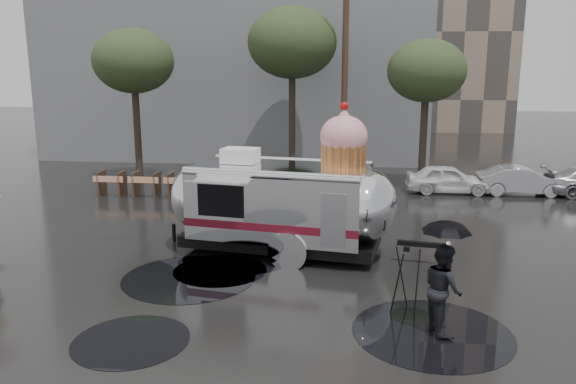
# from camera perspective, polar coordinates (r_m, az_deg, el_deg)

# --- Properties ---
(ground) EXTENTS (120.00, 120.00, 0.00)m
(ground) POSITION_cam_1_polar(r_m,az_deg,el_deg) (13.42, -6.51, -10.53)
(ground) COLOR black
(ground) RESTS_ON ground
(puddles) EXTENTS (9.05, 9.51, 0.01)m
(puddles) POSITION_cam_1_polar(r_m,az_deg,el_deg) (14.14, -2.77, -9.19)
(puddles) COLOR black
(puddles) RESTS_ON ground
(grey_building) EXTENTS (22.00, 12.00, 13.00)m
(grey_building) POSITION_cam_1_polar(r_m,az_deg,el_deg) (36.68, -4.46, 14.48)
(grey_building) COLOR slate
(grey_building) RESTS_ON ground
(utility_pole) EXTENTS (1.60, 0.28, 9.00)m
(utility_pole) POSITION_cam_1_polar(r_m,az_deg,el_deg) (26.02, 5.77, 11.12)
(utility_pole) COLOR #473323
(utility_pole) RESTS_ON ground
(tree_left) EXTENTS (3.64, 3.64, 6.95)m
(tree_left) POSITION_cam_1_polar(r_m,az_deg,el_deg) (26.89, -15.44, 12.63)
(tree_left) COLOR #382D26
(tree_left) RESTS_ON ground
(tree_mid) EXTENTS (4.20, 4.20, 8.03)m
(tree_mid) POSITION_cam_1_polar(r_m,az_deg,el_deg) (27.19, 0.43, 14.87)
(tree_mid) COLOR #382D26
(tree_mid) RESTS_ON ground
(tree_right) EXTENTS (3.36, 3.36, 6.42)m
(tree_right) POSITION_cam_1_polar(r_m,az_deg,el_deg) (25.21, 13.91, 11.78)
(tree_right) COLOR #382D26
(tree_right) RESTS_ON ground
(barricade_row) EXTENTS (4.30, 0.80, 1.00)m
(barricade_row) POSITION_cam_1_polar(r_m,az_deg,el_deg) (24.00, -14.20, 0.83)
(barricade_row) COLOR #473323
(barricade_row) RESTS_ON ground
(parked_cars) EXTENTS (13.20, 1.90, 1.50)m
(parked_cars) POSITION_cam_1_polar(r_m,az_deg,el_deg) (26.01, 26.40, 1.22)
(parked_cars) COLOR silver
(parked_cars) RESTS_ON ground
(airstream_trailer) EXTENTS (8.15, 3.55, 4.43)m
(airstream_trailer) POSITION_cam_1_polar(r_m,az_deg,el_deg) (16.00, -0.36, -0.77)
(airstream_trailer) COLOR silver
(airstream_trailer) RESTS_ON ground
(person_right) EXTENTS (0.71, 0.99, 1.85)m
(person_right) POSITION_cam_1_polar(r_m,az_deg,el_deg) (11.77, 15.46, -9.45)
(person_right) COLOR black
(person_right) RESTS_ON ground
(umbrella_black) EXTENTS (1.20, 1.20, 2.37)m
(umbrella_black) POSITION_cam_1_polar(r_m,az_deg,el_deg) (11.43, 15.76, -4.64)
(umbrella_black) COLOR black
(umbrella_black) RESTS_ON ground
(tripod) EXTENTS (0.61, 0.60, 1.51)m
(tripod) POSITION_cam_1_polar(r_m,az_deg,el_deg) (12.48, 11.86, -8.10)
(tripod) COLOR black
(tripod) RESTS_ON ground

